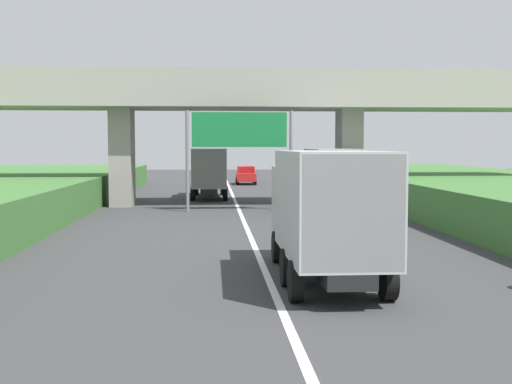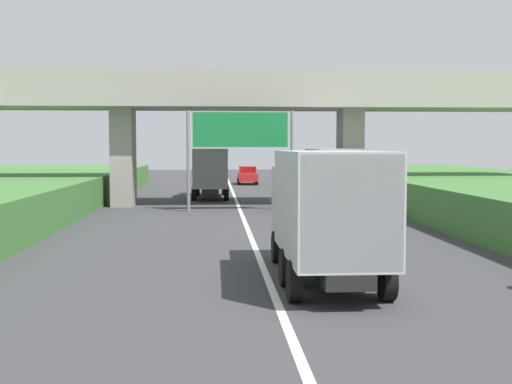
{
  "view_description": "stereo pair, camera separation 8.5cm",
  "coord_description": "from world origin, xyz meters",
  "px_view_note": "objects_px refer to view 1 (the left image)",
  "views": [
    {
      "loc": [
        -1.49,
        -1.0,
        3.54
      ],
      "look_at": [
        0.0,
        20.88,
        2.0
      ],
      "focal_mm": 45.09,
      "sensor_mm": 36.0,
      "label": 1
    },
    {
      "loc": [
        -1.41,
        -1.0,
        3.54
      ],
      "look_at": [
        0.0,
        20.88,
        2.0
      ],
      "focal_mm": 45.09,
      "sensor_mm": 36.0,
      "label": 2
    }
  ],
  "objects_px": {
    "truck_silver": "(325,208)",
    "truck_white": "(209,170)",
    "overhead_highway_sign": "(239,137)",
    "car_red": "(246,175)",
    "truck_blue": "(329,176)"
  },
  "relations": [
    {
      "from": "truck_blue",
      "to": "car_red",
      "type": "height_order",
      "value": "truck_blue"
    },
    {
      "from": "overhead_highway_sign",
      "to": "truck_silver",
      "type": "relative_size",
      "value": 0.81
    },
    {
      "from": "car_red",
      "to": "truck_blue",
      "type": "bearing_deg",
      "value": -82.69
    },
    {
      "from": "overhead_highway_sign",
      "to": "truck_blue",
      "type": "bearing_deg",
      "value": 1.18
    },
    {
      "from": "truck_silver",
      "to": "car_red",
      "type": "xyz_separation_m",
      "value": [
        0.23,
        44.33,
        -1.08
      ]
    },
    {
      "from": "truck_white",
      "to": "car_red",
      "type": "distance_m",
      "value": 16.76
    },
    {
      "from": "truck_silver",
      "to": "car_red",
      "type": "relative_size",
      "value": 1.78
    },
    {
      "from": "overhead_highway_sign",
      "to": "truck_white",
      "type": "height_order",
      "value": "overhead_highway_sign"
    },
    {
      "from": "truck_silver",
      "to": "truck_white",
      "type": "height_order",
      "value": "same"
    },
    {
      "from": "truck_silver",
      "to": "truck_white",
      "type": "distance_m",
      "value": 28.14
    },
    {
      "from": "overhead_highway_sign",
      "to": "car_red",
      "type": "height_order",
      "value": "overhead_highway_sign"
    },
    {
      "from": "overhead_highway_sign",
      "to": "car_red",
      "type": "relative_size",
      "value": 1.43
    },
    {
      "from": "truck_silver",
      "to": "car_red",
      "type": "bearing_deg",
      "value": 89.7
    },
    {
      "from": "overhead_highway_sign",
      "to": "truck_silver",
      "type": "bearing_deg",
      "value": -85.49
    },
    {
      "from": "overhead_highway_sign",
      "to": "truck_silver",
      "type": "height_order",
      "value": "overhead_highway_sign"
    }
  ]
}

